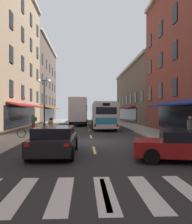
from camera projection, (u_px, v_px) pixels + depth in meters
ground_plane at (92, 142)px, 15.90m from camera, size 34.80×80.00×0.10m
lane_centre_dashes at (92, 142)px, 15.65m from camera, size 0.14×73.90×0.01m
crosswalk_near at (105, 192)px, 5.91m from camera, size 7.10×2.80×0.01m
sidewalk_left at (5, 141)px, 15.60m from camera, size 3.00×80.00×0.14m
sidewalk_right at (176, 140)px, 16.20m from camera, size 3.00×80.00×0.14m
transit_bus at (103, 115)px, 28.16m from camera, size 2.81×11.11×3.13m
box_truck at (79, 112)px, 33.94m from camera, size 2.62×7.89×3.99m
sedan_near at (186, 146)px, 9.57m from camera, size 4.50×2.68×1.27m
sedan_mid at (55, 140)px, 11.06m from camera, size 2.09×4.46×1.35m
sedan_far at (79, 118)px, 45.39m from camera, size 1.99×4.46×1.39m
motorcycle_rider at (51, 131)px, 16.52m from camera, size 0.63×2.07×1.66m
bicycle_near at (29, 133)px, 17.05m from camera, size 1.71×0.48×0.91m
pedestrian_near at (34, 122)px, 21.89m from camera, size 0.51×0.36×1.74m
pedestrian_mid at (190, 129)px, 14.31m from camera, size 0.36×0.36×1.65m
street_lamp_twin at (44, 101)px, 25.41m from camera, size 1.42×0.32×5.49m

